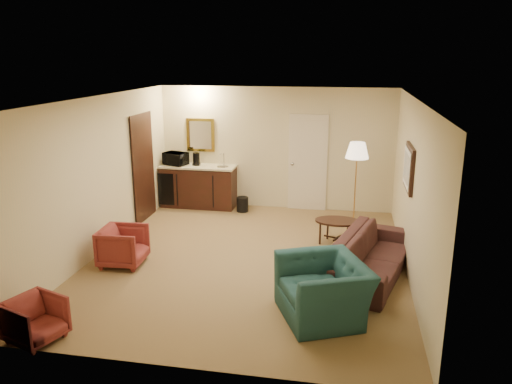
% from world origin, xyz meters
% --- Properties ---
extents(ground, '(6.00, 6.00, 0.00)m').
position_xyz_m(ground, '(0.00, 0.00, 0.00)').
color(ground, olive).
rests_on(ground, ground).
extents(room_walls, '(5.02, 6.01, 2.61)m').
position_xyz_m(room_walls, '(-0.10, 0.77, 1.72)').
color(room_walls, beige).
rests_on(room_walls, ground).
extents(wetbar_cabinet, '(1.64, 0.58, 0.92)m').
position_xyz_m(wetbar_cabinet, '(-1.65, 2.72, 0.46)').
color(wetbar_cabinet, '#331410').
rests_on(wetbar_cabinet, ground).
extents(sofa, '(1.24, 2.32, 0.87)m').
position_xyz_m(sofa, '(1.95, -0.24, 0.44)').
color(sofa, black).
rests_on(sofa, ground).
extents(teal_armchair, '(1.14, 1.34, 0.99)m').
position_xyz_m(teal_armchair, '(1.31, -1.62, 0.50)').
color(teal_armchair, '#1C4247').
rests_on(teal_armchair, ground).
extents(rose_chair_near, '(0.66, 0.70, 0.68)m').
position_xyz_m(rose_chair_near, '(-1.90, -0.55, 0.34)').
color(rose_chair_near, maroon).
rests_on(rose_chair_near, ground).
extents(rose_chair_far, '(0.69, 0.71, 0.58)m').
position_xyz_m(rose_chair_far, '(-1.95, -2.80, 0.29)').
color(rose_chair_far, maroon).
rests_on(rose_chair_far, ground).
extents(coffee_table, '(0.93, 0.79, 0.45)m').
position_xyz_m(coffee_table, '(1.41, 0.95, 0.23)').
color(coffee_table, black).
rests_on(coffee_table, ground).
extents(floor_lamp, '(0.46, 0.46, 1.66)m').
position_xyz_m(floor_lamp, '(1.70, 2.01, 0.83)').
color(floor_lamp, '#BC863E').
rests_on(floor_lamp, ground).
extents(waste_bin, '(0.32, 0.32, 0.31)m').
position_xyz_m(waste_bin, '(-0.63, 2.53, 0.16)').
color(waste_bin, black).
rests_on(waste_bin, ground).
extents(microwave, '(0.56, 0.42, 0.34)m').
position_xyz_m(microwave, '(-2.15, 2.71, 1.09)').
color(microwave, black).
rests_on(microwave, wetbar_cabinet).
extents(coffee_maker, '(0.18, 0.18, 0.27)m').
position_xyz_m(coffee_maker, '(-1.69, 2.75, 1.06)').
color(coffee_maker, black).
rests_on(coffee_maker, wetbar_cabinet).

